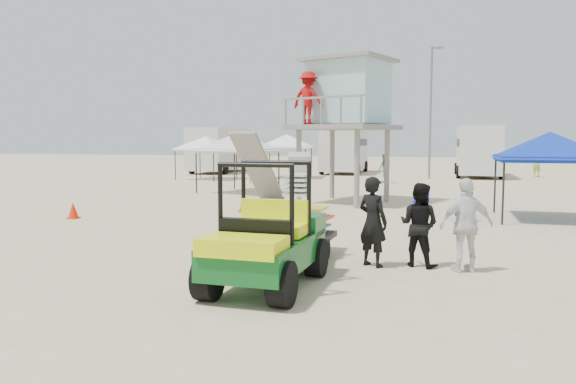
% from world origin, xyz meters
% --- Properties ---
extents(ground, '(140.00, 140.00, 0.00)m').
position_xyz_m(ground, '(0.00, 0.00, 0.00)').
color(ground, beige).
rests_on(ground, ground).
extents(utility_cart, '(1.47, 2.73, 2.03)m').
position_xyz_m(utility_cart, '(0.89, 0.06, 0.95)').
color(utility_cart, '#0D551C').
rests_on(utility_cart, ground).
extents(surf_trailer, '(1.24, 2.19, 1.91)m').
position_xyz_m(surf_trailer, '(0.90, 2.40, 0.78)').
color(surf_trailer, black).
rests_on(surf_trailer, ground).
extents(man_left, '(0.75, 0.68, 1.73)m').
position_xyz_m(man_left, '(2.42, 2.10, 0.86)').
color(man_left, black).
rests_on(man_left, ground).
extents(man_mid, '(0.95, 0.85, 1.60)m').
position_xyz_m(man_mid, '(3.27, 2.35, 0.80)').
color(man_mid, black).
rests_on(man_mid, ground).
extents(man_right, '(1.09, 0.78, 1.72)m').
position_xyz_m(man_right, '(4.12, 2.10, 0.86)').
color(man_right, white).
rests_on(man_right, ground).
extents(lifeguard_tower, '(4.27, 4.27, 5.34)m').
position_xyz_m(lifeguard_tower, '(-0.01, 12.74, 3.98)').
color(lifeguard_tower, gray).
rests_on(lifeguard_tower, ground).
extents(canopy_blue, '(2.96, 2.96, 3.05)m').
position_xyz_m(canopy_blue, '(6.77, 9.71, 2.50)').
color(canopy_blue, black).
rests_on(canopy_blue, ground).
extents(canopy_white_a, '(3.59, 3.59, 3.11)m').
position_xyz_m(canopy_white_a, '(-5.23, 15.48, 2.56)').
color(canopy_white_a, black).
rests_on(canopy_white_a, ground).
extents(canopy_white_b, '(3.26, 3.26, 3.02)m').
position_xyz_m(canopy_white_b, '(-10.08, 23.10, 2.47)').
color(canopy_white_b, black).
rests_on(canopy_white_b, ground).
extents(canopy_white_c, '(3.21, 3.21, 3.14)m').
position_xyz_m(canopy_white_c, '(-5.72, 25.60, 2.59)').
color(canopy_white_c, black).
rests_on(canopy_white_c, ground).
extents(umbrella_a, '(2.41, 2.44, 1.71)m').
position_xyz_m(umbrella_a, '(-6.33, 20.35, 0.86)').
color(umbrella_a, '#CA4015').
rests_on(umbrella_a, ground).
extents(umbrella_b, '(2.66, 2.68, 1.96)m').
position_xyz_m(umbrella_b, '(-4.99, 19.33, 0.98)').
color(umbrella_b, yellow).
rests_on(umbrella_b, ground).
extents(cone_near, '(0.34, 0.34, 0.50)m').
position_xyz_m(cone_near, '(-7.21, 6.23, 0.25)').
color(cone_near, '#FF2208').
rests_on(cone_near, ground).
extents(cone_far, '(0.34, 0.34, 0.50)m').
position_xyz_m(cone_far, '(-2.68, 9.08, 0.25)').
color(cone_far, '#FF2A08').
rests_on(cone_far, ground).
extents(beach_chair_a, '(0.72, 0.81, 0.64)m').
position_xyz_m(beach_chair_a, '(-3.70, 14.83, 0.31)').
color(beach_chair_a, '#103BB4').
rests_on(beach_chair_a, ground).
extents(beach_chair_b, '(0.55, 0.58, 0.64)m').
position_xyz_m(beach_chair_b, '(4.36, 8.77, 0.31)').
color(beach_chair_b, '#0F12A4').
rests_on(beach_chair_b, ground).
extents(beach_chair_c, '(0.55, 0.59, 0.64)m').
position_xyz_m(beach_chair_c, '(3.02, 11.68, 0.31)').
color(beach_chair_c, '#1D10AE').
rests_on(beach_chair_c, ground).
extents(rv_far_left, '(2.64, 6.80, 3.25)m').
position_xyz_m(rv_far_left, '(-12.00, 29.99, 1.80)').
color(rv_far_left, silver).
rests_on(rv_far_left, ground).
extents(rv_mid_left, '(2.65, 6.50, 3.25)m').
position_xyz_m(rv_mid_left, '(-3.00, 31.49, 1.80)').
color(rv_mid_left, silver).
rests_on(rv_mid_left, ground).
extents(rv_mid_right, '(2.64, 7.00, 3.25)m').
position_xyz_m(rv_mid_right, '(6.00, 29.99, 1.80)').
color(rv_mid_right, silver).
rests_on(rv_mid_right, ground).
extents(light_pole_left, '(0.14, 0.14, 8.00)m').
position_xyz_m(light_pole_left, '(3.00, 27.00, 4.00)').
color(light_pole_left, slate).
rests_on(light_pole_left, ground).
extents(distant_beachgoers, '(10.66, 19.85, 1.80)m').
position_xyz_m(distant_beachgoers, '(6.62, 19.92, 0.87)').
color(distant_beachgoers, '#467651').
rests_on(distant_beachgoers, ground).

